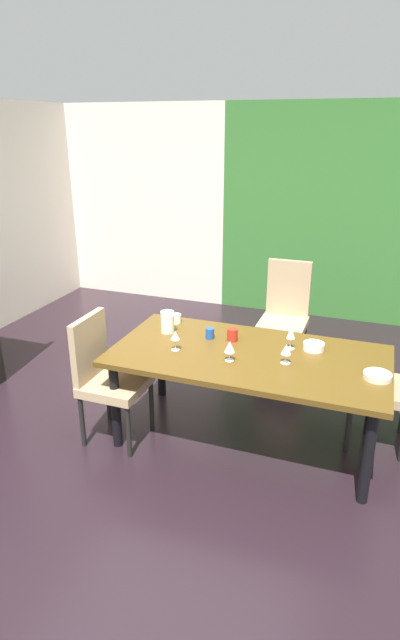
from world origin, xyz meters
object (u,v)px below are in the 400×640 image
wine_glass_front (286,350)px  cup_center (176,318)px  chair_left_near (105,373)px  wine_glass_east (230,347)px  chair_head_far (285,311)px  serving_bowl_right (314,346)px  cup_near_shelf (232,335)px  pitcher_rear (168,322)px  wine_glass_near_window (175,336)px  wine_glass_west (291,333)px  serving_bowl_corner (377,376)px  chair_right_far (395,379)px  cup_north (210,333)px  dining_table (248,363)px

wine_glass_front → cup_center: size_ratio=1.70×
chair_left_near → cup_center: 0.77m
wine_glass_east → chair_head_far: bearing=86.3°
serving_bowl_right → cup_near_shelf: 0.60m
chair_head_far → pitcher_rear: bearing=60.0°
chair_head_far → wine_glass_near_window: size_ratio=7.04×
wine_glass_west → serving_bowl_right: (0.16, 0.04, -0.09)m
serving_bowl_corner → wine_glass_east: bearing=-175.5°
chair_right_far → chair_left_near: 2.10m
serving_bowl_corner → cup_near_shelf: 1.08m
chair_head_far → pitcher_rear: chair_head_far is taller
chair_left_near → serving_bowl_right: (1.43, 0.53, 0.21)m
wine_glass_front → chair_right_far: bearing=26.9°
serving_bowl_right → cup_north: cup_north is taller
wine_glass_front → wine_glass_east: wine_glass_east is taller
cup_center → chair_left_near: bearing=-112.9°
chair_left_near → wine_glass_east: (0.91, 0.15, 0.29)m
wine_glass_near_window → wine_glass_west: 0.83m
wine_glass_near_window → cup_center: (-0.20, 0.50, -0.07)m
wine_glass_east → cup_near_shelf: wine_glass_east is taller
wine_glass_near_window → dining_table: bearing=13.5°
chair_left_near → wine_glass_near_window: chair_left_near is taller
wine_glass_front → cup_near_shelf: wine_glass_front is taller
wine_glass_west → cup_north: 0.62m
chair_head_far → serving_bowl_right: bearing=110.0°
chair_head_far → cup_near_shelf: 1.24m
dining_table → wine_glass_east: (-0.10, -0.16, 0.18)m
wine_glass_east → chair_left_near: bearing=-170.5°
chair_right_far → wine_glass_east: bearing=112.9°
serving_bowl_right → dining_table: bearing=-152.3°
wine_glass_front → wine_glass_west: bearing=93.4°
chair_right_far → cup_north: 1.38m
chair_head_far → cup_north: (-0.35, -1.22, 0.20)m
wine_glass_near_window → pitcher_rear: (-0.19, 0.29, -0.02)m
cup_near_shelf → pitcher_rear: pitcher_rear is taller
wine_glass_front → wine_glass_east: size_ratio=0.95×
chair_right_far → chair_left_near: (-2.01, -0.62, -0.01)m
wine_glass_west → cup_center: wine_glass_west is taller
chair_right_far → pitcher_rear: size_ratio=5.73×
wine_glass_east → cup_center: wine_glass_east is taller
dining_table → wine_glass_near_window: (-0.51, -0.12, 0.18)m
chair_left_near → wine_glass_west: size_ratio=5.63×
serving_bowl_corner → chair_head_far: bearing=120.7°
chair_left_near → wine_glass_near_window: (0.49, 0.18, 0.29)m
wine_glass_front → wine_glass_east: (-0.37, -0.09, 0.00)m
chair_head_far → serving_bowl_corner: bearing=120.7°
chair_head_far → serving_bowl_corner: (0.87, -1.47, 0.18)m
cup_center → pitcher_rear: pitcher_rear is taller
chair_head_far → cup_north: bearing=73.9°
dining_table → wine_glass_near_window: bearing=-166.5°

